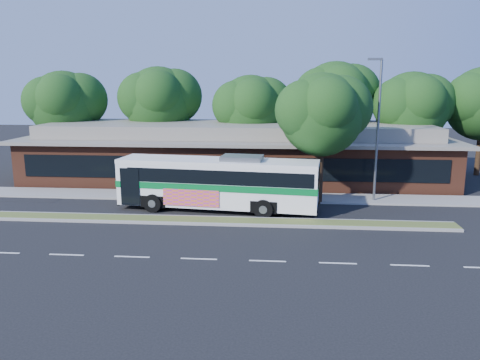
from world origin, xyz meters
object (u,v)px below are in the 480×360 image
(lamp_post, at_px, (377,126))
(transit_bus, at_px, (219,180))
(sedan, at_px, (103,175))
(sidewalk_tree, at_px, (328,113))

(lamp_post, bearing_deg, transit_bus, -163.63)
(sedan, xyz_separation_m, sidewalk_tree, (16.19, -4.22, 4.99))
(lamp_post, height_order, sidewalk_tree, lamp_post)
(transit_bus, bearing_deg, sidewalk_tree, 25.96)
(lamp_post, xyz_separation_m, sidewalk_tree, (-3.19, -0.58, 0.85))
(lamp_post, distance_m, transit_bus, 10.59)
(sidewalk_tree, bearing_deg, sedan, 165.39)
(lamp_post, distance_m, sidewalk_tree, 3.35)
(sedan, height_order, sidewalk_tree, sidewalk_tree)
(sidewalk_tree, bearing_deg, transit_bus, -160.77)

